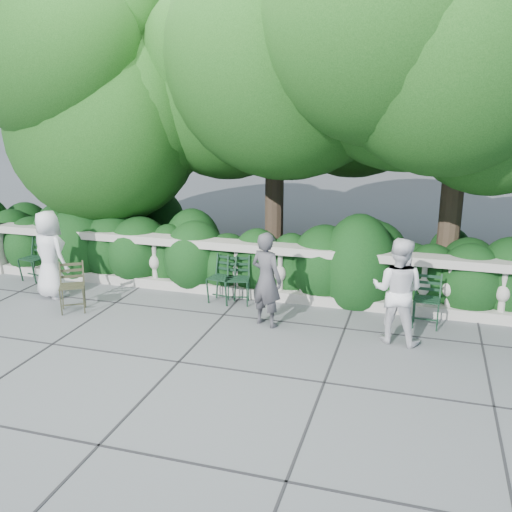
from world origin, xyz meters
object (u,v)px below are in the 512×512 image
(chair_e, at_px, (424,330))
(chair_weathered, at_px, (74,314))
(person_woman_grey, at_px, (266,279))
(person_businessman, at_px, (50,254))
(chair_c, at_px, (218,305))
(chair_a, at_px, (29,282))
(chair_b, at_px, (237,306))
(person_casual_man, at_px, (398,291))

(chair_e, bearing_deg, chair_weathered, -167.46)
(chair_e, bearing_deg, person_woman_grey, -165.87)
(chair_weathered, distance_m, person_businessman, 1.34)
(chair_c, xyz_separation_m, chair_e, (3.44, -0.11, 0.00))
(chair_a, relative_size, person_businessman, 0.54)
(chair_b, height_order, person_businessman, person_businessman)
(chair_b, xyz_separation_m, person_woman_grey, (0.70, -0.63, 0.75))
(person_businessman, distance_m, person_casual_man, 6.01)
(chair_c, bearing_deg, person_businessman, -162.91)
(chair_e, distance_m, chair_weathered, 5.66)
(chair_weathered, bearing_deg, person_woman_grey, -21.72)
(chair_weathered, xyz_separation_m, person_casual_man, (5.15, 0.46, 0.78))
(person_businessman, distance_m, person_woman_grey, 4.03)
(chair_b, xyz_separation_m, person_casual_man, (2.68, -0.67, 0.78))
(chair_c, distance_m, person_businessman, 3.12)
(chair_e, height_order, person_woman_grey, person_woman_grey)
(chair_b, height_order, person_woman_grey, person_woman_grey)
(person_woman_grey, bearing_deg, person_casual_man, -158.95)
(chair_a, bearing_deg, person_casual_man, 3.53)
(person_woman_grey, relative_size, person_casual_man, 0.96)
(chair_weathered, relative_size, person_woman_grey, 0.56)
(chair_e, distance_m, person_businessman, 6.48)
(chair_a, relative_size, person_casual_man, 0.54)
(chair_a, bearing_deg, chair_b, 8.64)
(chair_a, height_order, chair_b, same)
(chair_a, relative_size, chair_e, 1.00)
(chair_a, bearing_deg, chair_c, 8.33)
(person_businessman, xyz_separation_m, person_woman_grey, (4.03, -0.16, -0.03))
(chair_c, height_order, chair_weathered, same)
(chair_c, relative_size, person_woman_grey, 0.56)
(chair_a, relative_size, chair_b, 1.00)
(chair_e, relative_size, person_businessman, 0.54)
(chair_a, distance_m, person_businessman, 1.34)
(chair_a, relative_size, person_woman_grey, 0.56)
(chair_e, height_order, chair_weathered, same)
(person_woman_grey, bearing_deg, chair_e, -145.91)
(chair_a, distance_m, chair_c, 3.93)
(chair_b, relative_size, person_woman_grey, 0.56)
(person_casual_man, bearing_deg, chair_weathered, 15.34)
(chair_c, relative_size, chair_weathered, 1.00)
(chair_e, xyz_separation_m, person_casual_man, (-0.42, -0.54, 0.78))
(chair_b, height_order, person_casual_man, person_casual_man)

